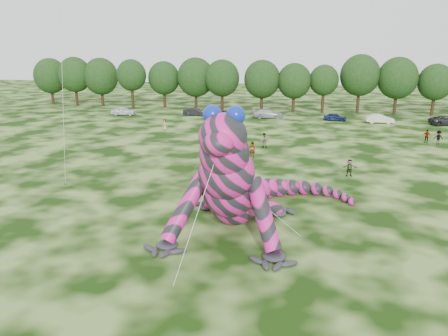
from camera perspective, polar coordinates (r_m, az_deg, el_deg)
ground at (r=27.35m, az=12.81°, el=-10.31°), size 240.00×240.00×0.00m
inflatable_gecko at (r=29.65m, az=1.87°, el=0.99°), size 15.23×17.82×8.60m
tree_0 at (r=99.65m, az=-21.66°, el=10.48°), size 6.91×6.22×9.51m
tree_1 at (r=95.44m, az=-18.85°, el=10.65°), size 6.74×6.07×9.81m
tree_2 at (r=93.56m, az=-15.74°, el=10.76°), size 7.04×6.34×9.64m
tree_3 at (r=88.98m, az=-11.94°, el=10.72°), size 5.81×5.23×9.44m
tree_4 at (r=88.37m, az=-7.82°, el=10.75°), size 6.22×5.60×9.06m
tree_5 at (r=86.20m, az=-3.71°, el=10.99°), size 7.16×6.44×9.80m
tree_6 at (r=83.26m, az=-0.24°, el=10.75°), size 6.52×5.86×9.49m
tree_7 at (r=82.24m, az=4.98°, el=10.63°), size 6.68×6.01×9.48m
tree_8 at (r=82.03m, az=9.12°, el=10.29°), size 6.14×5.53×8.94m
tree_9 at (r=82.37m, az=12.86°, el=10.03°), size 5.27×4.74×8.68m
tree_10 at (r=83.94m, az=17.27°, el=10.45°), size 7.09×6.38×10.50m
tree_11 at (r=84.48m, az=21.65°, el=9.94°), size 7.01×6.31×10.07m
tree_12 at (r=85.41m, az=25.82°, el=9.17°), size 5.99×5.39×8.97m
car_0 at (r=80.13m, az=-12.99°, el=7.27°), size 4.41×2.18×1.44m
car_1 at (r=77.64m, az=-3.81°, el=7.35°), size 4.22×1.62×1.37m
car_2 at (r=75.42m, az=-0.60°, el=7.17°), size 5.64×3.39×1.46m
car_3 at (r=75.26m, az=5.76°, el=7.09°), size 5.46×2.94×1.50m
car_4 at (r=74.29m, az=14.28°, el=6.48°), size 3.70×1.56×1.25m
car_5 at (r=74.04m, az=19.70°, el=6.09°), size 4.32×1.56×1.41m
car_6 at (r=76.09m, az=27.13°, el=5.54°), size 5.65×3.44×1.46m
spectator_0 at (r=47.57m, az=3.68°, el=2.39°), size 0.79×0.64×1.87m
spectator_1 at (r=52.78m, az=5.21°, el=3.63°), size 0.99×0.84×1.78m
spectator_3 at (r=61.02m, az=24.94°, el=3.81°), size 1.06×0.71×1.67m
spectator_5 at (r=42.51m, az=16.07°, el=0.02°), size 1.55×0.72×1.61m
spectator_4 at (r=64.35m, az=-7.75°, el=5.64°), size 0.82×0.56×1.62m
spectator_2 at (r=60.40m, az=26.20°, el=3.59°), size 1.16×0.70×1.75m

